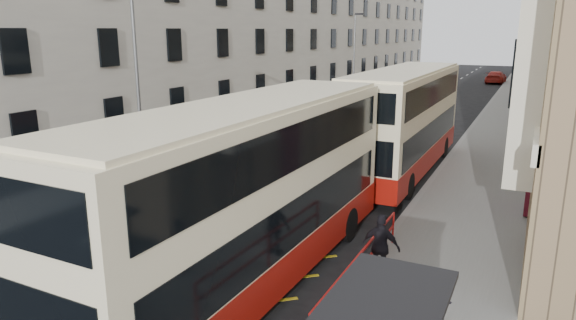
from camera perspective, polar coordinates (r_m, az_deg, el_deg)
The scene contains 17 objects.
pavement_right at distance 36.53m, azimuth 22.65°, elevation 2.84°, with size 4.00×120.00×0.15m, color slate.
pavement_left at distance 40.40m, azimuth 0.17°, elevation 4.95°, with size 3.00×120.00×0.15m, color slate.
kerb_right at distance 36.69m, azimuth 19.54°, elevation 3.16°, with size 0.25×120.00×0.15m, color gray.
kerb_left at distance 39.78m, azimuth 2.12°, elevation 4.79°, with size 0.25×120.00×0.15m, color gray.
road_markings at distance 52.26m, azimuth 14.99°, elevation 6.52°, with size 10.00×110.00×0.01m, color silver, non-canonical shape.
terrace_left at distance 56.42m, azimuth 1.65°, elevation 14.17°, with size 9.18×79.00×13.25m.
guard_railing at distance 13.49m, azimuth 8.07°, elevation -11.23°, with size 0.06×6.56×1.01m.
street_lamp_near at distance 24.22m, azimuth -16.35°, elevation 8.99°, with size 0.93×0.18×8.00m.
street_lamp_far at distance 50.60m, azimuth 7.43°, elevation 11.91°, with size 0.93×0.18×8.00m.
double_decker_front at distance 13.25m, azimuth -4.28°, elevation -3.94°, with size 3.04×12.36×4.91m.
double_decker_rear at distance 24.66m, azimuth 12.74°, elevation 4.25°, with size 2.93×12.26×4.88m.
pedestrian_mid at distance 11.88m, azimuth 15.89°, elevation -15.12°, with size 0.74×0.58×1.53m, color black.
pedestrian_far at distance 14.03m, azimuth 10.29°, elevation -9.45°, with size 1.05×0.44×1.79m, color black.
white_van at distance 46.20m, azimuth 9.67°, elevation 6.79°, with size 2.52×5.47×1.52m, color silver.
car_silver at distance 60.57m, azimuth 11.57°, elevation 8.33°, with size 1.51×3.76×1.28m, color #AAACB2.
car_dark at distance 72.52m, azimuth 14.15°, elevation 9.17°, with size 1.48×4.23×1.39m, color black.
car_red at distance 71.11m, azimuth 22.09°, elevation 8.53°, with size 2.14×5.26×1.53m, color #B0221A.
Camera 1 is at (9.86, -5.89, 6.64)m, focal length 32.00 mm.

